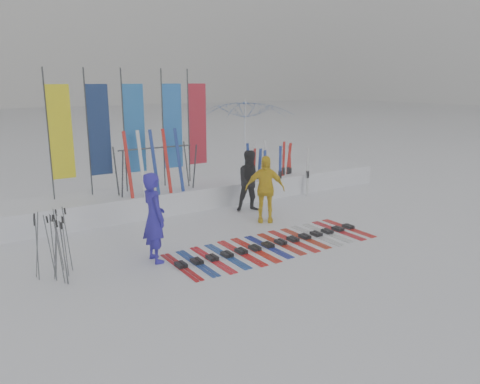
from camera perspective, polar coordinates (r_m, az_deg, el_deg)
ground at (r=9.62m, az=4.20°, el=-7.83°), size 120.00×120.00×0.00m
snow_bank at (r=13.31m, az=-7.74°, el=-0.51°), size 14.00×1.60×0.60m
person_blue at (r=9.24m, az=-10.44°, el=-3.08°), size 0.44×0.66×1.78m
person_black at (r=12.66m, az=1.35°, el=1.35°), size 0.98×0.87×1.66m
person_yellow at (r=11.70m, az=3.06°, el=0.38°), size 1.05×0.89×1.68m
tent_canopy at (r=16.06m, az=0.72°, el=6.22°), size 3.87×3.91×2.93m
ski_row at (r=10.21m, az=4.23°, el=-6.33°), size 4.63×1.70×0.07m
pole_cluster at (r=9.00m, az=-21.56°, el=-6.23°), size 0.65×0.71×1.26m
feather_flags at (r=12.80m, az=-12.72°, el=7.56°), size 4.40×0.28×3.20m
ski_rack at (r=12.44m, az=-10.19°, el=3.52°), size 2.04×0.80×1.23m
upright_skis at (r=14.47m, az=3.94°, el=2.67°), size 1.56×1.20×1.68m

